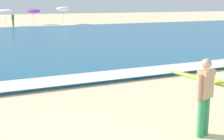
{
  "coord_description": "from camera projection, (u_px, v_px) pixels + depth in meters",
  "views": [
    {
      "loc": [
        -1.3,
        -3.89,
        2.88
      ],
      "look_at": [
        2.35,
        3.69,
        1.1
      ],
      "focal_mm": 51.29,
      "sensor_mm": 36.0,
      "label": 1
    }
  ],
  "objects": [
    {
      "name": "surf_foam",
      "position": [
        6.0,
        86.0,
        10.68
      ],
      "size": [
        120.0,
        1.5,
        0.01
      ],
      "primitive_type": "cube",
      "color": "white",
      "rests_on": "sea"
    },
    {
      "name": "surfer_with_board",
      "position": [
        211.0,
        88.0,
        7.0
      ],
      "size": [
        1.31,
        2.65,
        1.73
      ],
      "color": "#338E56",
      "rests_on": "ground"
    },
    {
      "name": "beach_umbrella_3",
      "position": [
        5.0,
        11.0,
        38.98
      ],
      "size": [
        1.97,
        1.99,
        2.14
      ],
      "color": "beige",
      "rests_on": "ground"
    },
    {
      "name": "beach_umbrella_4",
      "position": [
        33.0,
        11.0,
        42.45
      ],
      "size": [
        1.92,
        1.95,
        2.1
      ],
      "color": "beige",
      "rests_on": "ground"
    },
    {
      "name": "beach_umbrella_5",
      "position": [
        63.0,
        9.0,
        43.51
      ],
      "size": [
        1.95,
        1.99,
        2.4
      ],
      "color": "beige",
      "rests_on": "ground"
    },
    {
      "name": "beachgoer_near_row_mid",
      "position": [
        13.0,
        19.0,
        39.5
      ],
      "size": [
        0.32,
        0.2,
        1.58
      ],
      "color": "#383842",
      "rests_on": "ground"
    }
  ]
}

